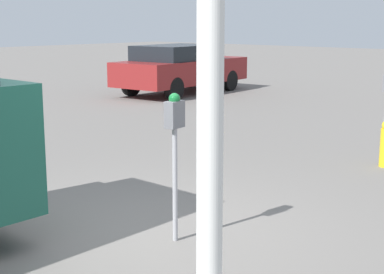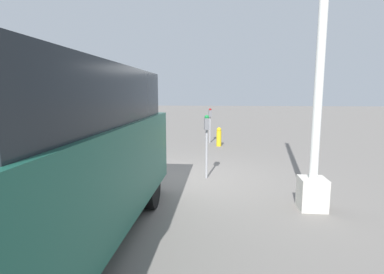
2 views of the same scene
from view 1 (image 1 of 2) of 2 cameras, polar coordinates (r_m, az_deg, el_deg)
ground_plane at (r=6.16m, az=-5.91°, el=-9.39°), size 80.00×80.00×0.00m
parking_meter_near at (r=5.68m, az=-1.69°, el=0.38°), size 0.21×0.14×1.49m
lamp_post at (r=3.06m, az=1.78°, el=4.51°), size 0.44×0.44×5.98m
car_distant at (r=17.79m, az=-1.07°, el=6.77°), size 4.68×2.24×1.45m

